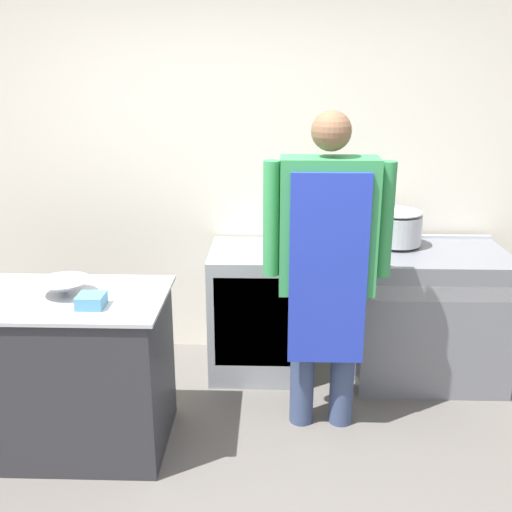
# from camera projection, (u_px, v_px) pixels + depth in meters

# --- Properties ---
(wall_back) EXTENTS (8.00, 0.05, 2.70)m
(wall_back) POSITION_uv_depth(u_px,v_px,m) (246.00, 168.00, 4.15)
(wall_back) COLOR silver
(wall_back) RESTS_ON ground_plane
(prep_counter) EXTENTS (1.34, 0.68, 0.88)m
(prep_counter) POSITION_uv_depth(u_px,v_px,m) (47.00, 371.00, 3.26)
(prep_counter) COLOR #2D2D33
(prep_counter) RESTS_ON ground_plane
(stove) EXTENTS (0.96, 0.69, 0.90)m
(stove) POSITION_uv_depth(u_px,v_px,m) (427.00, 315.00, 4.00)
(stove) COLOR slate
(stove) RESTS_ON ground_plane
(fridge_unit) EXTENTS (0.64, 0.62, 0.87)m
(fridge_unit) POSITION_uv_depth(u_px,v_px,m) (258.00, 310.00, 4.09)
(fridge_unit) COLOR #93999E
(fridge_unit) RESTS_ON ground_plane
(person_cook) EXTENTS (0.70, 0.24, 1.82)m
(person_cook) POSITION_uv_depth(u_px,v_px,m) (327.00, 254.00, 3.26)
(person_cook) COLOR #38476B
(person_cook) RESTS_ON ground_plane
(mixing_bowl) EXTENTS (0.28, 0.28, 0.08)m
(mixing_bowl) POSITION_uv_depth(u_px,v_px,m) (64.00, 287.00, 3.13)
(mixing_bowl) COLOR #B2B5BC
(mixing_bowl) RESTS_ON prep_counter
(plastic_tub) EXTENTS (0.13, 0.13, 0.07)m
(plastic_tub) POSITION_uv_depth(u_px,v_px,m) (91.00, 301.00, 2.98)
(plastic_tub) COLOR teal
(plastic_tub) RESTS_ON prep_counter
(stock_pot) EXTENTS (0.32, 0.32, 0.24)m
(stock_pot) POSITION_uv_depth(u_px,v_px,m) (398.00, 226.00, 3.94)
(stock_pot) COLOR #B2B5BC
(stock_pot) RESTS_ON stove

